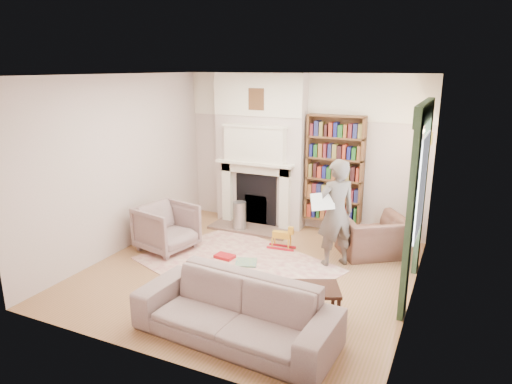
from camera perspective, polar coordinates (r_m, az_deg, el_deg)
The scene contains 25 objects.
floor at distance 6.79m, azimuth -0.90°, elevation -9.91°, with size 4.50×4.50×0.00m, color olive.
ceiling at distance 6.14m, azimuth -1.01°, elevation 14.44°, with size 4.50×4.50×0.00m, color white.
wall_back at distance 8.36m, azimuth 5.80°, elevation 4.97°, with size 4.50×4.50×0.00m, color beige.
wall_front at distance 4.49m, azimuth -13.60°, elevation -4.63°, with size 4.50×4.50×0.00m, color beige.
wall_left at distance 7.55m, azimuth -16.54°, elevation 3.28°, with size 4.50×4.50×0.00m, color beige.
wall_right at distance 5.74m, azimuth 19.71°, elevation -0.71°, with size 4.50×4.50×0.00m, color beige.
fireplace at distance 8.45m, azimuth 0.52°, elevation 5.07°, with size 1.70×0.58×2.80m.
bookcase at distance 8.09m, azimuth 9.80°, elevation 2.85°, with size 1.00×0.24×1.85m, color brown.
window at distance 6.12m, azimuth 19.99°, elevation 0.71°, with size 0.02×0.90×1.30m, color silver.
curtain_left at distance 5.52m, azimuth 18.69°, elevation -3.44°, with size 0.07×0.32×2.40m, color #2E4730.
curtain_right at distance 6.86m, azimuth 20.08°, elevation 0.06°, with size 0.07×0.32×2.40m, color #2E4730.
pelmet at distance 5.97m, azimuth 20.38°, elevation 9.42°, with size 0.09×1.70×0.24m, color #2E4730.
wall_sconce at distance 7.12m, azimuth 19.54°, elevation 6.43°, with size 0.20×0.24×0.24m, color gold, non-canonical shape.
rug at distance 7.01m, azimuth -2.44°, elevation -9.04°, with size 2.69×2.07×0.01m, color beige.
armchair_reading at distance 7.46m, azimuth 14.34°, elevation -5.36°, with size 0.98×0.86×0.64m, color #442724.
armchair_left at distance 7.57m, azimuth -11.08°, elevation -4.40°, with size 0.81×0.83×0.75m, color gray.
sofa at distance 5.15m, azimuth -2.61°, elevation -14.65°, with size 2.25×0.88×0.66m, color gray.
man_reading at distance 6.83m, azimuth 9.95°, elevation -2.63°, with size 0.60×0.39×1.63m, color #524942.
newspaper at distance 6.62m, azimuth 8.33°, elevation -1.17°, with size 0.36×0.02×0.25m, color silver.
coffee_table at distance 5.50m, azimuth 6.56°, elevation -13.86°, with size 0.70×0.45×0.45m, color #351A12, non-canonical shape.
paraffin_heater at distance 8.29m, azimuth -2.05°, elevation -3.09°, with size 0.24×0.24×0.55m, color #A3A5AA.
rocking_horse at distance 7.52m, azimuth 3.21°, elevation -5.69°, with size 0.46×0.18×0.40m, color gold, non-canonical shape.
board_game at distance 7.02m, azimuth -1.25°, elevation -8.81°, with size 0.32×0.32×0.03m, color #BAC044.
game_box_lid at distance 7.22m, azimuth -3.93°, elevation -8.03°, with size 0.30×0.20×0.05m, color #B0141A.
comic_annuals at distance 6.32m, azimuth -0.76°, elevation -11.76°, with size 0.59×0.68×0.02m.
Camera 1 is at (2.68, -5.52, 2.91)m, focal length 32.00 mm.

